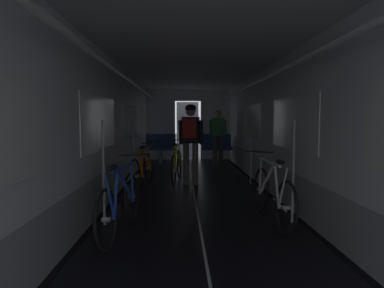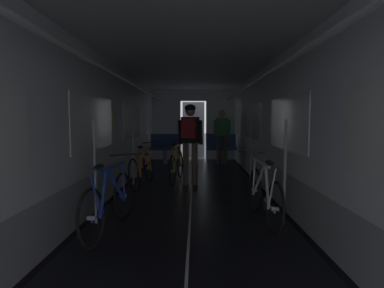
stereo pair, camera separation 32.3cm
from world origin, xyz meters
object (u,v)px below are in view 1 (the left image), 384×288
person_cyclist_aisle (191,135)px  bicycle_orange (143,169)px  bench_seat_far_left (161,146)px  bicycle_white (272,194)px  person_standing_near_bench (218,133)px  bench_seat_far_right (216,146)px  bicycle_blue (120,203)px  bicycle_yellow_in_aisle (177,165)px

person_cyclist_aisle → bicycle_orange: bearing=-164.5°
bench_seat_far_left → bicycle_white: bearing=-72.2°
bicycle_orange → person_standing_near_bench: person_standing_near_bench is taller
bench_seat_far_right → bicycle_orange: bearing=-117.7°
bench_seat_far_right → bicycle_white: size_ratio=0.58×
bicycle_white → bicycle_orange: (-2.03, 2.26, -0.00)m
bench_seat_far_right → bicycle_white: 5.93m
bicycle_white → person_standing_near_bench: size_ratio=1.00×
bench_seat_far_left → person_cyclist_aisle: size_ratio=0.57×
person_standing_near_bench → bicycle_blue: bearing=-107.7°
bicycle_white → person_cyclist_aisle: bearing=112.4°
bicycle_white → person_standing_near_bench: bearing=91.1°
bench_seat_far_left → bench_seat_far_right: same height
bicycle_white → person_cyclist_aisle: 2.82m
bench_seat_far_right → bicycle_blue: size_ratio=0.58×
bicycle_orange → bicycle_yellow_in_aisle: 0.87m
bicycle_white → bicycle_blue: bearing=-169.0°
bench_seat_far_left → bench_seat_far_right: size_ratio=1.00×
bicycle_blue → person_standing_near_bench: 6.26m
bench_seat_far_left → person_standing_near_bench: bearing=-11.8°
bicycle_orange → person_cyclist_aisle: 1.24m
bicycle_orange → bicycle_yellow_in_aisle: size_ratio=1.01×
bench_seat_far_left → person_standing_near_bench: 1.89m
person_standing_near_bench → bicycle_white: bearing=-88.9°
bench_seat_far_left → bench_seat_far_right: (1.80, 0.00, 0.00)m
bench_seat_far_left → bicycle_white: bench_seat_far_left is taller
bench_seat_far_right → bicycle_orange: (-1.92, -3.67, -0.19)m
bicycle_orange → bicycle_white: bearing=-48.0°
bench_seat_far_right → bicycle_blue: bearing=-106.7°
bicycle_white → bicycle_yellow_in_aisle: size_ratio=1.00×
bicycle_orange → bench_seat_far_right: bearing=62.3°
bench_seat_far_right → bicycle_orange: 4.15m
bicycle_yellow_in_aisle → bicycle_orange: bearing=-141.7°
bicycle_orange → person_cyclist_aisle: person_cyclist_aisle is taller
bench_seat_far_right → bicycle_blue: 6.59m
bicycle_orange → person_standing_near_bench: 3.86m
person_cyclist_aisle → bench_seat_far_right: bearing=74.5°
bench_seat_far_left → bicycle_white: (1.90, -5.92, -0.18)m
bicycle_orange → bicycle_blue: bearing=-89.2°
bicycle_blue → bench_seat_far_right: bearing=73.3°
bench_seat_far_left → bicycle_white: size_ratio=0.58×
bicycle_blue → person_cyclist_aisle: (0.95, 2.92, 0.69)m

